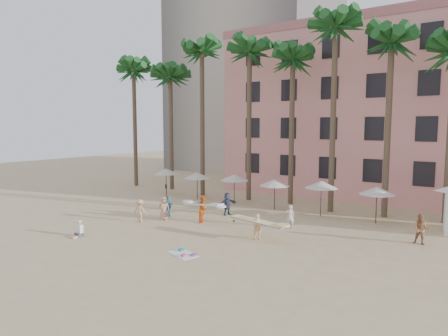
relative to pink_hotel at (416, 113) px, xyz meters
name	(u,v)px	position (x,y,z in m)	size (l,w,h in m)	color
ground	(184,252)	(-7.00, -26.00, -8.00)	(120.00, 120.00, 0.00)	#D1B789
pink_hotel	(416,113)	(0.00, 0.00, 0.00)	(35.00, 14.00, 16.00)	pink
grey_tower	(256,5)	(-25.00, 12.00, 17.00)	(22.00, 18.00, 50.00)	#A89E8E
palm_row	(307,50)	(-6.49, -11.00, 4.97)	(44.40, 5.40, 16.30)	brown
umbrella_row	(253,180)	(-10.00, -13.50, -5.67)	(22.50, 2.70, 2.73)	#332B23
beach_towel	(184,254)	(-6.70, -26.32, -7.97)	(2.02, 1.49, 0.14)	white
carrier_yellow	(258,225)	(-4.85, -21.65, -7.07)	(3.38, 0.93, 1.60)	tan
carrier_white	(204,208)	(-10.22, -20.06, -7.00)	(3.08, 1.09, 1.89)	orange
beachgoers	(229,211)	(-8.54, -19.28, -7.15)	(18.43, 6.68, 1.80)	tan
paddle	(166,194)	(-14.70, -19.15, -6.59)	(0.18, 0.04, 2.23)	black
seated_man	(79,231)	(-14.31, -27.50, -7.66)	(0.44, 0.77, 1.00)	#3F3F4C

